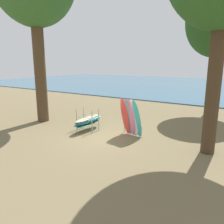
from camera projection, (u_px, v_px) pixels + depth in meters
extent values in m
plane|color=brown|center=(100.00, 137.00, 11.45)|extent=(80.00, 80.00, 0.00)
cube|color=#38607A|center=(207.00, 86.00, 35.34)|extent=(80.00, 36.00, 0.10)
cylinder|color=#4C3823|center=(40.00, 66.00, 13.79)|extent=(0.71, 0.71, 7.07)
cylinder|color=#42301E|center=(214.00, 81.00, 8.79)|extent=(0.56, 0.56, 6.05)
cylinder|color=brown|center=(212.00, 79.00, 16.16)|extent=(0.48, 0.48, 5.19)
ellipsoid|color=#234C1E|center=(218.00, 21.00, 15.29)|extent=(4.31, 4.31, 4.96)
ellipsoid|color=red|center=(125.00, 116.00, 11.54)|extent=(0.66, 0.66, 2.01)
ellipsoid|color=gray|center=(128.00, 117.00, 11.42)|extent=(0.61, 0.63, 2.00)
ellipsoid|color=pink|center=(131.00, 118.00, 11.29)|extent=(0.65, 0.64, 2.00)
ellipsoid|color=white|center=(134.00, 118.00, 11.17)|extent=(0.59, 0.59, 2.01)
ellipsoid|color=#38B2AD|center=(137.00, 119.00, 11.05)|extent=(0.65, 0.67, 1.97)
cylinder|color=#9EA0A5|center=(124.00, 128.00, 12.08)|extent=(0.04, 0.04, 0.55)
cylinder|color=#9EA0A5|center=(141.00, 133.00, 11.22)|extent=(0.04, 0.04, 0.55)
cylinder|color=#9EA0A5|center=(133.00, 125.00, 11.59)|extent=(1.33, 0.37, 0.04)
cylinder|color=#9EA0A5|center=(77.00, 119.00, 12.47)|extent=(0.05, 0.05, 1.25)
cylinder|color=#9EA0A5|center=(92.00, 122.00, 11.88)|extent=(0.05, 0.05, 1.25)
cylinder|color=#9EA0A5|center=(84.00, 117.00, 12.96)|extent=(0.05, 0.05, 1.25)
cylinder|color=#9EA0A5|center=(99.00, 120.00, 12.38)|extent=(0.05, 0.05, 1.25)
cylinder|color=#9EA0A5|center=(84.00, 125.00, 12.24)|extent=(1.10, 0.04, 0.04)
cylinder|color=#9EA0A5|center=(84.00, 117.00, 12.14)|extent=(1.10, 0.04, 0.04)
cylinder|color=#9EA0A5|center=(91.00, 123.00, 12.73)|extent=(1.10, 0.04, 0.04)
cylinder|color=#9EA0A5|center=(91.00, 115.00, 12.63)|extent=(1.10, 0.04, 0.04)
ellipsoid|color=#339E56|center=(88.00, 123.00, 12.45)|extent=(0.64, 2.13, 0.06)
ellipsoid|color=black|center=(87.00, 122.00, 12.47)|extent=(0.53, 2.11, 0.06)
ellipsoid|color=#2D8ED1|center=(88.00, 121.00, 12.42)|extent=(0.53, 2.11, 0.06)
ellipsoid|color=white|center=(88.00, 120.00, 12.42)|extent=(0.65, 2.13, 0.06)
ellipsoid|color=#38B2AD|center=(88.00, 119.00, 12.39)|extent=(0.66, 2.13, 0.06)
ellipsoid|color=#C6B289|center=(88.00, 118.00, 12.41)|extent=(0.66, 2.13, 0.06)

